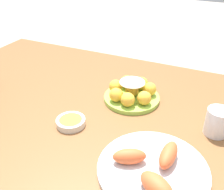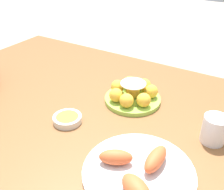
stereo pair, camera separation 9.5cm
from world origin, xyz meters
The scene contains 5 objects.
dining_table centered at (0.00, 0.00, 0.67)m, with size 1.51×0.99×0.76m.
cake_plate centered at (-0.11, -0.12, 0.79)m, with size 0.21×0.21×0.09m.
sauce_bowl centered at (0.02, 0.11, 0.77)m, with size 0.10×0.10×0.02m.
seafood_platter centered at (-0.29, 0.20, 0.78)m, with size 0.30×0.30×0.06m.
cup_near centered at (-0.42, -0.04, 0.80)m, with size 0.07×0.07×0.09m.
Camera 2 is at (-0.48, 0.64, 1.30)m, focal length 42.00 mm.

